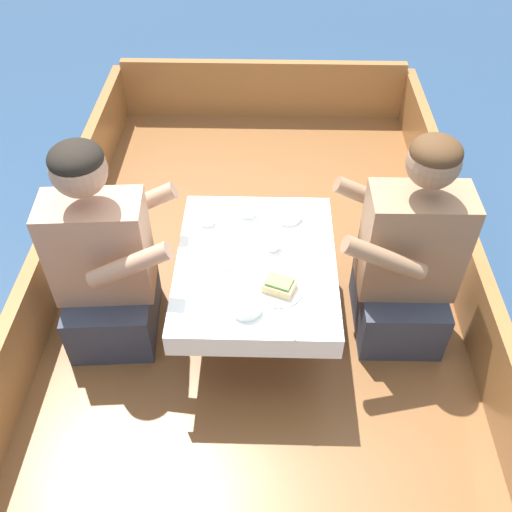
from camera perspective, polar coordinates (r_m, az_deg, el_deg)
The scene contains 19 objects.
ground_plane at distance 2.96m, azimuth 0.06°, elevation -8.61°, with size 60.00×60.00×0.00m, color navy.
boat_deck at distance 2.84m, azimuth 0.06°, elevation -6.85°, with size 2.00×3.59×0.29m, color brown.
gunwale_port at distance 2.80m, azimuth -20.25°, elevation -2.00°, with size 0.06×3.59×0.34m, color #936033.
gunwale_starboard at distance 2.77m, azimuth 20.62°, elevation -2.72°, with size 0.06×3.59×0.34m, color #936033.
bow_coaming at distance 4.02m, azimuth 0.70°, elevation 16.37°, with size 1.88×0.06×0.39m, color #936033.
cockpit_table at distance 2.37m, azimuth 0.00°, elevation -1.11°, with size 0.66×0.83×0.43m.
person_port at distance 2.44m, azimuth -14.91°, elevation -0.80°, with size 0.54×0.47×0.98m.
person_starboard at distance 2.46m, azimuth 14.83°, elevation -0.50°, with size 0.52×0.44×0.99m.
plate_sandwich at distance 2.22m, azimuth 2.32°, elevation -3.41°, with size 0.19×0.19×0.01m.
plate_bread at distance 2.36m, azimuth -3.20°, elevation 0.29°, with size 0.21×0.21×0.01m.
sandwich at distance 2.20m, azimuth 2.34°, elevation -2.92°, with size 0.14×0.12×0.05m.
bowl_port_near at distance 2.52m, azimuth 3.32°, elevation 4.16°, with size 0.11×0.11×0.04m.
bowl_starboard_near at distance 2.13m, azimuth -0.98°, elevation -5.06°, with size 0.12×0.12×0.04m.
coffee_cup_port at distance 2.50m, azimuth -4.84°, elevation 3.82°, with size 0.09×0.07×0.05m.
coffee_cup_starboard at distance 2.37m, azimuth 1.71°, elevation 1.38°, with size 0.09×0.06×0.06m.
coffee_cup_center at distance 2.53m, azimuth -0.91°, elevation 4.81°, with size 0.11×0.08×0.07m.
utensil_spoon_starboard at distance 2.13m, azimuth 3.35°, elevation -6.03°, with size 0.05×0.17×0.01m.
utensil_knife_port at distance 2.15m, azimuth 6.36°, elevation -5.69°, with size 0.17×0.05×0.00m.
utensil_spoon_port at distance 2.44m, azimuth -6.48°, elevation 1.64°, with size 0.04×0.17×0.01m.
Camera 1 is at (0.04, -1.79, 2.35)m, focal length 40.00 mm.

